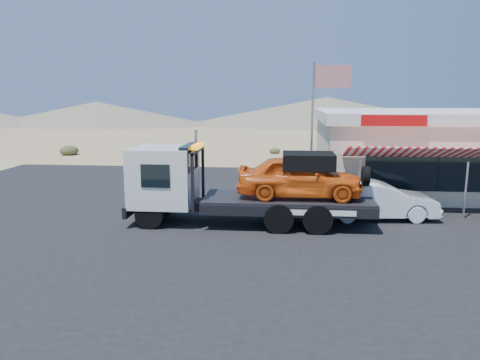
{
  "coord_description": "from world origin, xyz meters",
  "views": [
    {
      "loc": [
        3.55,
        -14.86,
        4.76
      ],
      "look_at": [
        1.92,
        2.61,
        1.5
      ],
      "focal_mm": 35.0,
      "sensor_mm": 36.0,
      "label": 1
    }
  ],
  "objects": [
    {
      "name": "flagpole",
      "position": [
        4.93,
        4.5,
        3.76
      ],
      "size": [
        1.55,
        0.1,
        6.0
      ],
      "color": "#99999E",
      "rests_on": "asphalt_lot"
    },
    {
      "name": "tow_truck",
      "position": [
        2.12,
        1.87,
        1.57
      ],
      "size": [
        8.75,
        2.59,
        2.92
      ],
      "color": "black",
      "rests_on": "asphalt_lot"
    },
    {
      "name": "ground",
      "position": [
        0.0,
        0.0,
        0.0
      ],
      "size": [
        120.0,
        120.0,
        0.0
      ],
      "primitive_type": "plane",
      "color": "#987D56",
      "rests_on": "ground"
    },
    {
      "name": "white_sedan",
      "position": [
        7.19,
        2.94,
        0.74
      ],
      "size": [
        4.46,
        1.88,
        1.43
      ],
      "primitive_type": "imported",
      "rotation": [
        0.0,
        0.0,
        1.65
      ],
      "color": "white",
      "rests_on": "asphalt_lot"
    },
    {
      "name": "asphalt_lot",
      "position": [
        2.0,
        3.0,
        0.01
      ],
      "size": [
        32.0,
        24.0,
        0.02
      ],
      "primitive_type": "cube",
      "color": "black",
      "rests_on": "ground"
    },
    {
      "name": "jerky_store",
      "position": [
        10.5,
        8.97,
        1.99
      ],
      "size": [
        10.4,
        9.97,
        3.9
      ],
      "color": "beige",
      "rests_on": "asphalt_lot"
    },
    {
      "name": "distant_hills",
      "position": [
        -9.77,
        55.14,
        1.89
      ],
      "size": [
        126.0,
        48.0,
        4.2
      ],
      "color": "#726B59",
      "rests_on": "ground"
    }
  ]
}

